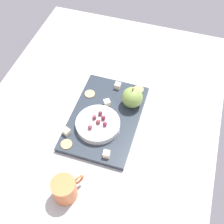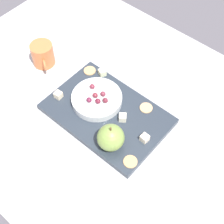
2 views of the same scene
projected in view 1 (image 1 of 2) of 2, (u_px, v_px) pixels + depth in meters
table at (98, 123)px, 114.22cm from camera, size 124.90×89.54×4.98cm
platter at (105, 118)px, 111.53cm from camera, size 37.34×25.02×1.89cm
serving_dish at (98, 124)px, 107.01cm from camera, size 16.04×16.04×2.55cm
apple_whole at (132, 98)px, 111.03cm from camera, size 7.96×7.96×7.96cm
apple_stem at (133, 89)px, 107.36cm from camera, size 0.50×0.50×1.20cm
cheese_cube_0 at (106, 154)px, 99.89cm from camera, size 2.39×2.39×2.21cm
cheese_cube_1 at (67, 132)px, 105.28cm from camera, size 2.91×2.91×2.21cm
cheese_cube_2 at (107, 103)px, 113.22cm from camera, size 3.10×3.10×2.21cm
cheese_cube_3 at (118, 86)px, 118.44cm from camera, size 2.36×2.36×2.21cm
cracker_0 at (66, 144)px, 103.25cm from camera, size 4.04×4.04×0.40cm
cracker_1 at (90, 94)px, 117.06cm from camera, size 4.04×4.04×0.40cm
cracker_2 at (138, 89)px, 118.45cm from camera, size 4.04×4.04×0.40cm
grape_0 at (103, 118)px, 106.15cm from camera, size 1.79×1.61×1.68cm
grape_1 at (94, 117)px, 106.40cm from camera, size 1.79×1.61×1.53cm
grape_2 at (105, 124)px, 104.55cm from camera, size 1.79×1.61×1.60cm
grape_3 at (90, 127)px, 103.75cm from camera, size 1.79×1.61×1.54cm
grape_4 at (98, 122)px, 105.17cm from camera, size 1.79×1.61×1.46cm
grape_5 at (100, 113)px, 107.33cm from camera, size 1.79×1.61×1.68cm
cup at (66, 189)px, 91.23cm from camera, size 10.06×7.93×8.24cm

